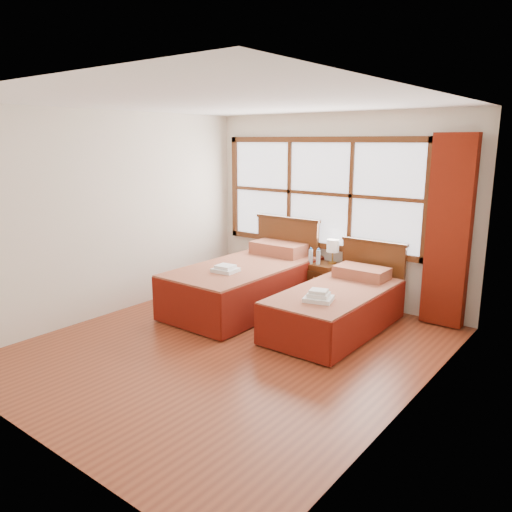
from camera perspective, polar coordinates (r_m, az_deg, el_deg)
The scene contains 15 objects.
floor at distance 5.61m, azimuth -2.78°, elevation -10.36°, with size 4.50×4.50×0.00m, color brown.
ceiling at distance 5.16m, azimuth -3.11°, elevation 17.18°, with size 4.50×4.50×0.00m, color white.
wall_back at distance 7.07m, azimuth 9.10°, elevation 5.36°, with size 4.00×4.00×0.00m, color silver.
wall_left at distance 6.69m, azimuth -16.07°, elevation 4.59°, with size 4.50×4.50×0.00m, color silver.
wall_right at distance 4.23m, azimuth 18.06°, elevation -0.28°, with size 4.50×4.50×0.00m, color silver.
window at distance 7.13m, azimuth 7.24°, elevation 7.11°, with size 3.16×0.06×1.56m.
curtain at distance 6.35m, azimuth 21.17°, elevation 2.59°, with size 0.50×0.16×2.30m, color maroon.
bed_left at distance 6.80m, azimuth -0.95°, elevation -3.02°, with size 1.16×2.24×1.13m.
bed_right at distance 6.09m, azimuth 9.31°, elevation -5.68°, with size 0.98×2.00×0.95m.
nightstand at distance 7.08m, azimuth 7.49°, elevation -3.03°, with size 0.42×0.42×0.56m.
towels_left at distance 6.33m, azimuth -3.51°, elevation -1.49°, with size 0.32×0.28×0.09m.
towels_right at distance 5.54m, azimuth 7.16°, elevation -4.60°, with size 0.36×0.34×0.13m.
lamp at distance 6.99m, azimuth 8.78°, elevation 1.08°, with size 0.17×0.17×0.34m.
bottle_near at distance 6.95m, azimuth 6.27°, elevation -0.04°, with size 0.06×0.06×0.23m.
bottle_far at distance 6.92m, azimuth 7.12°, elevation -0.12°, with size 0.06×0.06×0.23m.
Camera 1 is at (3.37, -3.89, 2.23)m, focal length 35.00 mm.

